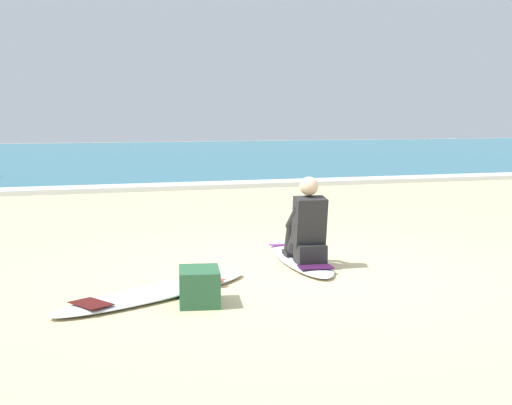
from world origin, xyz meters
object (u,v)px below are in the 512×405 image
surfer_seated (307,228)px  beach_bag (199,286)px  surfboard_main (300,257)px  surfboard_spare_near (156,292)px

surfer_seated → beach_bag: bearing=-142.9°
surfboard_main → beach_bag: bearing=-136.3°
surfboard_spare_near → beach_bag: 0.53m
surfboard_main → surfboard_spare_near: same height
surfboard_main → beach_bag: size_ratio=4.82×
surfboard_main → surfboard_spare_near: bearing=-149.7°
surfboard_main → surfboard_spare_near: (-1.91, -1.12, -0.00)m
surfboard_spare_near → beach_bag: bearing=-51.7°
surfboard_main → surfer_seated: (-0.06, -0.36, 0.40)m
surfboard_spare_near → beach_bag: (0.32, -0.40, 0.12)m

